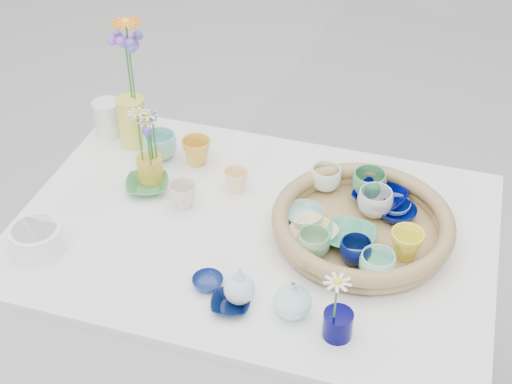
# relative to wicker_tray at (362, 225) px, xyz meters

# --- Properties ---
(wicker_tray) EXTENTS (0.47, 0.47, 0.08)m
(wicker_tray) POSITION_rel_wicker_tray_xyz_m (0.00, 0.00, 0.00)
(wicker_tray) COLOR olive
(wicker_tray) RESTS_ON display_table
(tray_ceramic_0) EXTENTS (0.18, 0.18, 0.03)m
(tray_ceramic_0) POSITION_rel_wicker_tray_xyz_m (0.02, 0.13, -0.00)
(tray_ceramic_0) COLOR #000248
(tray_ceramic_0) RESTS_ON wicker_tray
(tray_ceramic_1) EXTENTS (0.11, 0.11, 0.03)m
(tray_ceramic_1) POSITION_rel_wicker_tray_xyz_m (0.08, 0.08, -0.00)
(tray_ceramic_1) COLOR #040E56
(tray_ceramic_1) RESTS_ON wicker_tray
(tray_ceramic_2) EXTENTS (0.09, 0.09, 0.08)m
(tray_ceramic_2) POSITION_rel_wicker_tray_xyz_m (0.12, -0.06, 0.02)
(tray_ceramic_2) COLOR yellow
(tray_ceramic_2) RESTS_ON wicker_tray
(tray_ceramic_3) EXTENTS (0.13, 0.13, 0.03)m
(tray_ceramic_3) POSITION_rel_wicker_tray_xyz_m (-0.02, -0.05, -0.00)
(tray_ceramic_3) COLOR #3F9E72
(tray_ceramic_3) RESTS_ON wicker_tray
(tray_ceramic_4) EXTENTS (0.10, 0.10, 0.07)m
(tray_ceramic_4) POSITION_rel_wicker_tray_xyz_m (-0.10, -0.12, 0.01)
(tray_ceramic_4) COLOR #74B57E
(tray_ceramic_4) RESTS_ON wicker_tray
(tray_ceramic_5) EXTENTS (0.14, 0.14, 0.03)m
(tray_ceramic_5) POSITION_rel_wicker_tray_xyz_m (-0.16, -0.01, -0.00)
(tray_ceramic_5) COLOR #95CFCB
(tray_ceramic_5) RESTS_ON wicker_tray
(tray_ceramic_6) EXTENTS (0.09, 0.09, 0.07)m
(tray_ceramic_6) POSITION_rel_wicker_tray_xyz_m (-0.13, 0.15, 0.01)
(tray_ceramic_6) COLOR white
(tray_ceramic_6) RESTS_ON wicker_tray
(tray_ceramic_7) EXTENTS (0.11, 0.11, 0.08)m
(tray_ceramic_7) POSITION_rel_wicker_tray_xyz_m (0.02, 0.08, 0.02)
(tray_ceramic_7) COLOR silver
(tray_ceramic_7) RESTS_ON wicker_tray
(tray_ceramic_8) EXTENTS (0.11, 0.11, 0.03)m
(tray_ceramic_8) POSITION_rel_wicker_tray_xyz_m (0.07, 0.11, -0.01)
(tray_ceramic_8) COLOR #69A0D3
(tray_ceramic_8) RESTS_ON wicker_tray
(tray_ceramic_9) EXTENTS (0.10, 0.10, 0.06)m
(tray_ceramic_9) POSITION_rel_wicker_tray_xyz_m (0.00, -0.12, 0.01)
(tray_ceramic_9) COLOR #061049
(tray_ceramic_9) RESTS_ON wicker_tray
(tray_ceramic_10) EXTENTS (0.16, 0.16, 0.03)m
(tray_ceramic_10) POSITION_rel_wicker_tray_xyz_m (-0.12, -0.06, -0.01)
(tray_ceramic_10) COLOR #FFD889
(tray_ceramic_10) RESTS_ON wicker_tray
(tray_ceramic_11) EXTENTS (0.11, 0.11, 0.07)m
(tray_ceramic_11) POSITION_rel_wicker_tray_xyz_m (0.06, -0.16, 0.01)
(tray_ceramic_11) COLOR #98EAC7
(tray_ceramic_11) RESTS_ON wicker_tray
(tray_ceramic_12) EXTENTS (0.12, 0.12, 0.08)m
(tray_ceramic_12) POSITION_rel_wicker_tray_xyz_m (-0.01, 0.15, 0.02)
(tray_ceramic_12) COLOR #47965D
(tray_ceramic_12) RESTS_ON wicker_tray
(loose_ceramic_0) EXTENTS (0.11, 0.11, 0.08)m
(loose_ceramic_0) POSITION_rel_wicker_tray_xyz_m (-0.53, 0.18, 0.00)
(loose_ceramic_0) COLOR gold
(loose_ceramic_0) RESTS_ON display_table
(loose_ceramic_1) EXTENTS (0.08, 0.08, 0.06)m
(loose_ceramic_1) POSITION_rel_wicker_tray_xyz_m (-0.38, 0.09, -0.01)
(loose_ceramic_1) COLOR #FFDB95
(loose_ceramic_1) RESTS_ON display_table
(loose_ceramic_2) EXTENTS (0.15, 0.15, 0.03)m
(loose_ceramic_2) POSITION_rel_wicker_tray_xyz_m (-0.62, 0.02, -0.02)
(loose_ceramic_2) COLOR #3F8E4E
(loose_ceramic_2) RESTS_ON display_table
(loose_ceramic_3) EXTENTS (0.09, 0.09, 0.07)m
(loose_ceramic_3) POSITION_rel_wicker_tray_xyz_m (-0.49, -0.02, -0.00)
(loose_ceramic_3) COLOR beige
(loose_ceramic_3) RESTS_ON display_table
(loose_ceramic_4) EXTENTS (0.08, 0.08, 0.02)m
(loose_ceramic_4) POSITION_rel_wicker_tray_xyz_m (-0.32, -0.29, -0.03)
(loose_ceramic_4) COLOR navy
(loose_ceramic_4) RESTS_ON display_table
(loose_ceramic_5) EXTENTS (0.12, 0.12, 0.08)m
(loose_ceramic_5) POSITION_rel_wicker_tray_xyz_m (-0.64, 0.18, 0.00)
(loose_ceramic_5) COLOR #82CBC1
(loose_ceramic_5) RESTS_ON display_table
(loose_ceramic_6) EXTENTS (0.11, 0.11, 0.02)m
(loose_ceramic_6) POSITION_rel_wicker_tray_xyz_m (-0.25, -0.34, -0.03)
(loose_ceramic_6) COLOR #061237
(loose_ceramic_6) RESTS_ON display_table
(fluted_bowl) EXTENTS (0.16, 0.16, 0.07)m
(fluted_bowl) POSITION_rel_wicker_tray_xyz_m (-0.78, -0.29, -0.00)
(fluted_bowl) COLOR white
(fluted_bowl) RESTS_ON display_table
(bud_vase_paleblue) EXTENTS (0.08, 0.08, 0.12)m
(bud_vase_paleblue) POSITION_rel_wicker_tray_xyz_m (-0.23, -0.31, 0.02)
(bud_vase_paleblue) COLOR silver
(bud_vase_paleblue) RESTS_ON display_table
(bud_vase_seafoam) EXTENTS (0.11, 0.11, 0.09)m
(bud_vase_seafoam) POSITION_rel_wicker_tray_xyz_m (-0.11, -0.31, 0.01)
(bud_vase_seafoam) COLOR #B0EDE3
(bud_vase_seafoam) RESTS_ON display_table
(bud_vase_cobalt) EXTENTS (0.09, 0.09, 0.07)m
(bud_vase_cobalt) POSITION_rel_wicker_tray_xyz_m (0.01, -0.35, -0.00)
(bud_vase_cobalt) COLOR #010042
(bud_vase_cobalt) RESTS_ON display_table
(single_daisy) EXTENTS (0.09, 0.09, 0.13)m
(single_daisy) POSITION_rel_wicker_tray_xyz_m (-0.00, -0.36, 0.08)
(single_daisy) COLOR white
(single_daisy) RESTS_ON bud_vase_cobalt
(tall_vase_yellow) EXTENTS (0.11, 0.11, 0.16)m
(tall_vase_yellow) POSITION_rel_wicker_tray_xyz_m (-0.75, 0.22, 0.04)
(tall_vase_yellow) COLOR #D3CF44
(tall_vase_yellow) RESTS_ON display_table
(gerbera) EXTENTS (0.13, 0.13, 0.26)m
(gerbera) POSITION_rel_wicker_tray_xyz_m (-0.74, 0.23, 0.24)
(gerbera) COLOR orange
(gerbera) RESTS_ON tall_vase_yellow
(hydrangea) EXTENTS (0.09, 0.09, 0.25)m
(hydrangea) POSITION_rel_wicker_tray_xyz_m (-0.75, 0.23, 0.21)
(hydrangea) COLOR #5E5AC9
(hydrangea) RESTS_ON tall_vase_yellow
(white_pitcher) EXTENTS (0.13, 0.11, 0.11)m
(white_pitcher) POSITION_rel_wicker_tray_xyz_m (-0.85, 0.25, 0.02)
(white_pitcher) COLOR silver
(white_pitcher) RESTS_ON display_table
(daisy_cup) EXTENTS (0.09, 0.09, 0.08)m
(daisy_cup) POSITION_rel_wicker_tray_xyz_m (-0.62, 0.06, 0.00)
(daisy_cup) COLOR gold
(daisy_cup) RESTS_ON display_table
(daisy_posy) EXTENTS (0.09, 0.09, 0.17)m
(daisy_posy) POSITION_rel_wicker_tray_xyz_m (-0.62, 0.05, 0.13)
(daisy_posy) COLOR silver
(daisy_posy) RESTS_ON daisy_cup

